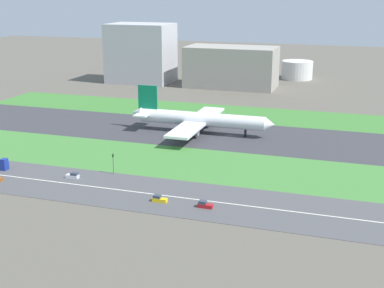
# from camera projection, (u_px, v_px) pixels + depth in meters

# --- Properties ---
(ground_plane) EXTENTS (800.00, 800.00, 0.00)m
(ground_plane) POSITION_uv_depth(u_px,v_px,m) (229.00, 136.00, 227.30)
(ground_plane) COLOR #5B564C
(runway) EXTENTS (280.00, 46.00, 0.10)m
(runway) POSITION_uv_depth(u_px,v_px,m) (229.00, 135.00, 227.29)
(runway) COLOR #38383D
(runway) RESTS_ON ground_plane
(grass_median_north) EXTENTS (280.00, 36.00, 0.10)m
(grass_median_north) POSITION_uv_depth(u_px,v_px,m) (249.00, 115.00, 264.68)
(grass_median_north) COLOR #3D7A33
(grass_median_north) RESTS_ON ground_plane
(grass_median_south) EXTENTS (280.00, 36.00, 0.10)m
(grass_median_south) POSITION_uv_depth(u_px,v_px,m) (201.00, 164.00, 189.90)
(grass_median_south) COLOR #427F38
(grass_median_south) RESTS_ON ground_plane
(highway) EXTENTS (280.00, 28.00, 0.10)m
(highway) POSITION_uv_depth(u_px,v_px,m) (171.00, 196.00, 160.72)
(highway) COLOR #4C4C4F
(highway) RESTS_ON ground_plane
(highway_centerline) EXTENTS (266.00, 0.50, 0.01)m
(highway_centerline) POSITION_uv_depth(u_px,v_px,m) (171.00, 196.00, 160.71)
(highway_centerline) COLOR silver
(highway_centerline) RESTS_ON highway
(airliner) EXTENTS (65.00, 56.00, 19.70)m
(airliner) POSITION_uv_depth(u_px,v_px,m) (198.00, 119.00, 229.79)
(airliner) COLOR white
(airliner) RESTS_ON runway
(car_2) EXTENTS (4.40, 1.80, 2.00)m
(car_2) POSITION_uv_depth(u_px,v_px,m) (205.00, 205.00, 152.26)
(car_2) COLOR #B2191E
(car_2) RESTS_ON highway
(car_3) EXTENTS (4.40, 1.80, 2.00)m
(car_3) POSITION_uv_depth(u_px,v_px,m) (73.00, 176.00, 175.90)
(car_3) COLOR silver
(car_3) RESTS_ON highway
(car_4) EXTENTS (4.40, 1.80, 2.00)m
(car_4) POSITION_uv_depth(u_px,v_px,m) (159.00, 199.00, 156.45)
(car_4) COLOR yellow
(car_4) RESTS_ON highway
(traffic_light) EXTENTS (0.36, 0.50, 7.20)m
(traffic_light) POSITION_uv_depth(u_px,v_px,m) (113.00, 162.00, 178.96)
(traffic_light) COLOR #4C4C51
(traffic_light) RESTS_ON highway
(terminal_building) EXTENTS (41.51, 29.52, 38.69)m
(terminal_building) POSITION_uv_depth(u_px,v_px,m) (141.00, 53.00, 352.52)
(terminal_building) COLOR #B2B2B7
(terminal_building) RESTS_ON ground_plane
(hangar_building) EXTENTS (56.88, 28.47, 25.66)m
(hangar_building) POSITION_uv_depth(u_px,v_px,m) (231.00, 67.00, 335.88)
(hangar_building) COLOR #9E998E
(hangar_building) RESTS_ON ground_plane
(fuel_tank_west) EXTENTS (21.38, 21.38, 12.54)m
(fuel_tank_west) POSITION_uv_depth(u_px,v_px,m) (297.00, 70.00, 368.00)
(fuel_tank_west) COLOR silver
(fuel_tank_west) RESTS_ON ground_plane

